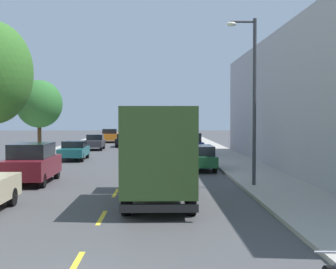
{
  "coord_description": "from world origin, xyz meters",
  "views": [
    {
      "loc": [
        1.79,
        -8.25,
        3.18
      ],
      "look_at": [
        2.33,
        18.12,
        2.24
      ],
      "focal_mm": 51.74,
      "sensor_mm": 36.0,
      "label": 1
    }
  ],
  "objects_px": {
    "street_lamp": "(251,90)",
    "parked_sedan_teal": "(74,150)",
    "parked_pickup_orange": "(110,136)",
    "parked_pickup_silver": "(178,136)",
    "street_tree_third": "(39,104)",
    "parked_suv_navy": "(189,144)",
    "delivery_box_truck": "(158,150)",
    "parked_wagon_forest": "(198,157)",
    "parked_suv_red": "(184,140)",
    "moving_black_sedan": "(125,140)",
    "parked_hatchback_charcoal": "(95,142)",
    "parked_suv_burgundy": "(32,163)"
  },
  "relations": [
    {
      "from": "parked_suv_red",
      "to": "parked_hatchback_charcoal",
      "type": "height_order",
      "value": "parked_suv_red"
    },
    {
      "from": "parked_pickup_orange",
      "to": "parked_suv_navy",
      "type": "relative_size",
      "value": 1.11
    },
    {
      "from": "parked_wagon_forest",
      "to": "moving_black_sedan",
      "type": "relative_size",
      "value": 1.05
    },
    {
      "from": "parked_hatchback_charcoal",
      "to": "parked_suv_burgundy",
      "type": "bearing_deg",
      "value": -89.71
    },
    {
      "from": "street_tree_third",
      "to": "delivery_box_truck",
      "type": "xyz_separation_m",
      "value": [
        8.2,
        -15.66,
        -2.13
      ]
    },
    {
      "from": "delivery_box_truck",
      "to": "parked_pickup_silver",
      "type": "distance_m",
      "value": 42.74
    },
    {
      "from": "parked_suv_red",
      "to": "parked_hatchback_charcoal",
      "type": "relative_size",
      "value": 1.19
    },
    {
      "from": "street_tree_third",
      "to": "parked_suv_navy",
      "type": "relative_size",
      "value": 1.16
    },
    {
      "from": "street_tree_third",
      "to": "parked_pickup_orange",
      "type": "height_order",
      "value": "street_tree_third"
    },
    {
      "from": "delivery_box_truck",
      "to": "parked_sedan_teal",
      "type": "xyz_separation_m",
      "value": [
        -6.27,
        18.22,
        -1.22
      ]
    },
    {
      "from": "parked_pickup_silver",
      "to": "parked_suv_navy",
      "type": "relative_size",
      "value": 1.11
    },
    {
      "from": "parked_wagon_forest",
      "to": "parked_hatchback_charcoal",
      "type": "distance_m",
      "value": 20.32
    },
    {
      "from": "delivery_box_truck",
      "to": "parked_suv_burgundy",
      "type": "bearing_deg",
      "value": 137.56
    },
    {
      "from": "parked_pickup_orange",
      "to": "parked_hatchback_charcoal",
      "type": "height_order",
      "value": "parked_pickup_orange"
    },
    {
      "from": "parked_wagon_forest",
      "to": "moving_black_sedan",
      "type": "xyz_separation_m",
      "value": [
        -6.02,
        23.34,
        -0.05
      ]
    },
    {
      "from": "street_tree_third",
      "to": "parked_suv_burgundy",
      "type": "bearing_deg",
      "value": -78.25
    },
    {
      "from": "street_lamp",
      "to": "moving_black_sedan",
      "type": "xyz_separation_m",
      "value": [
        -7.76,
        30.76,
        -3.66
      ]
    },
    {
      "from": "street_lamp",
      "to": "parked_suv_navy",
      "type": "xyz_separation_m",
      "value": [
        -1.65,
        17.5,
        -3.43
      ]
    },
    {
      "from": "parked_suv_navy",
      "to": "street_lamp",
      "type": "bearing_deg",
      "value": -84.62
    },
    {
      "from": "delivery_box_truck",
      "to": "moving_black_sedan",
      "type": "height_order",
      "value": "delivery_box_truck"
    },
    {
      "from": "parked_sedan_teal",
      "to": "parked_suv_navy",
      "type": "height_order",
      "value": "parked_suv_navy"
    },
    {
      "from": "delivery_box_truck",
      "to": "street_tree_third",
      "type": "bearing_deg",
      "value": 117.64
    },
    {
      "from": "parked_wagon_forest",
      "to": "parked_pickup_silver",
      "type": "bearing_deg",
      "value": 89.92
    },
    {
      "from": "parked_suv_navy",
      "to": "moving_black_sedan",
      "type": "height_order",
      "value": "parked_suv_navy"
    },
    {
      "from": "parked_wagon_forest",
      "to": "parked_pickup_silver",
      "type": "xyz_separation_m",
      "value": [
        0.04,
        31.48,
        0.02
      ]
    },
    {
      "from": "delivery_box_truck",
      "to": "parked_suv_red",
      "type": "relative_size",
      "value": 1.53
    },
    {
      "from": "street_lamp",
      "to": "parked_suv_navy",
      "type": "bearing_deg",
      "value": 95.38
    },
    {
      "from": "parked_suv_burgundy",
      "to": "parked_suv_navy",
      "type": "bearing_deg",
      "value": 61.21
    },
    {
      "from": "parked_pickup_orange",
      "to": "parked_pickup_silver",
      "type": "bearing_deg",
      "value": -8.17
    },
    {
      "from": "parked_sedan_teal",
      "to": "street_lamp",
      "type": "bearing_deg",
      "value": -54.22
    },
    {
      "from": "parked_pickup_orange",
      "to": "parked_suv_navy",
      "type": "height_order",
      "value": "parked_suv_navy"
    },
    {
      "from": "parked_suv_red",
      "to": "parked_pickup_orange",
      "type": "distance_m",
      "value": 17.92
    },
    {
      "from": "parked_pickup_silver",
      "to": "street_tree_third",
      "type": "bearing_deg",
      "value": -111.56
    },
    {
      "from": "parked_pickup_silver",
      "to": "parked_suv_burgundy",
      "type": "bearing_deg",
      "value": -103.01
    },
    {
      "from": "parked_hatchback_charcoal",
      "to": "parked_pickup_orange",
      "type": "bearing_deg",
      "value": 89.51
    },
    {
      "from": "street_lamp",
      "to": "parked_sedan_teal",
      "type": "height_order",
      "value": "street_lamp"
    },
    {
      "from": "parked_wagon_forest",
      "to": "parked_suv_red",
      "type": "bearing_deg",
      "value": 90.03
    },
    {
      "from": "parked_suv_navy",
      "to": "moving_black_sedan",
      "type": "relative_size",
      "value": 1.07
    },
    {
      "from": "street_lamp",
      "to": "parked_sedan_teal",
      "type": "bearing_deg",
      "value": 125.78
    },
    {
      "from": "parked_suv_red",
      "to": "moving_black_sedan",
      "type": "bearing_deg",
      "value": 133.21
    },
    {
      "from": "parked_pickup_silver",
      "to": "parked_suv_burgundy",
      "type": "height_order",
      "value": "parked_suv_burgundy"
    },
    {
      "from": "parked_pickup_silver",
      "to": "moving_black_sedan",
      "type": "relative_size",
      "value": 1.18
    },
    {
      "from": "parked_suv_red",
      "to": "parked_sedan_teal",
      "type": "xyz_separation_m",
      "value": [
        -8.68,
        -9.9,
        -0.24
      ]
    },
    {
      "from": "parked_suv_red",
      "to": "parked_suv_burgundy",
      "type": "height_order",
      "value": "same"
    },
    {
      "from": "moving_black_sedan",
      "to": "street_lamp",
      "type": "bearing_deg",
      "value": -75.84
    },
    {
      "from": "delivery_box_truck",
      "to": "parked_suv_red",
      "type": "distance_m",
      "value": 28.24
    },
    {
      "from": "street_lamp",
      "to": "parked_suv_red",
      "type": "xyz_separation_m",
      "value": [
        -1.75,
        24.36,
        -3.43
      ]
    },
    {
      "from": "parked_hatchback_charcoal",
      "to": "parked_suv_navy",
      "type": "distance_m",
      "value": 12.06
    },
    {
      "from": "street_tree_third",
      "to": "street_lamp",
      "type": "height_order",
      "value": "street_lamp"
    },
    {
      "from": "street_tree_third",
      "to": "parked_pickup_silver",
      "type": "relative_size",
      "value": 1.05
    }
  ]
}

